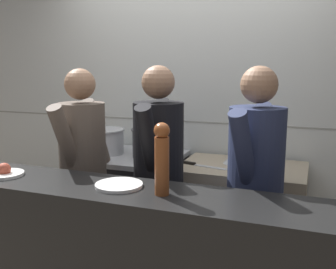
# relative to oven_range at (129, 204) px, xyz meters

# --- Properties ---
(wall_back_tiled) EXTENTS (8.00, 0.06, 2.60)m
(wall_back_tiled) POSITION_rel_oven_range_xyz_m (0.47, 0.40, 0.85)
(wall_back_tiled) COLOR silver
(wall_back_tiled) RESTS_ON ground_plane
(oven_range) EXTENTS (0.89, 0.71, 0.89)m
(oven_range) POSITION_rel_oven_range_xyz_m (0.00, 0.00, 0.00)
(oven_range) COLOR #232326
(oven_range) RESTS_ON ground_plane
(prep_counter) EXTENTS (0.95, 0.65, 0.88)m
(prep_counter) POSITION_rel_oven_range_xyz_m (0.98, -0.00, -0.01)
(prep_counter) COLOR gray
(prep_counter) RESTS_ON ground_plane
(stock_pot) EXTENTS (0.35, 0.35, 0.21)m
(stock_pot) POSITION_rel_oven_range_xyz_m (-0.21, -0.02, 0.56)
(stock_pot) COLOR #B7BABF
(stock_pot) RESTS_ON oven_range
(sauce_pot) EXTENTS (0.34, 0.34, 0.24)m
(sauce_pot) POSITION_rel_oven_range_xyz_m (0.22, -0.01, 0.57)
(sauce_pot) COLOR #2D2D33
(sauce_pot) RESTS_ON oven_range
(mixing_bowl_steel) EXTENTS (0.23, 0.23, 0.11)m
(mixing_bowl_steel) POSITION_rel_oven_range_xyz_m (0.93, 0.07, 0.49)
(mixing_bowl_steel) COLOR #B7BABF
(mixing_bowl_steel) RESTS_ON prep_counter
(chefs_knife) EXTENTS (0.37, 0.10, 0.02)m
(chefs_knife) POSITION_rel_oven_range_xyz_m (0.67, -0.11, 0.44)
(chefs_knife) COLOR #B7BABF
(chefs_knife) RESTS_ON prep_counter
(plated_dish_main) EXTENTS (0.23, 0.23, 0.08)m
(plated_dish_main) POSITION_rel_oven_range_xyz_m (-0.26, -1.15, 0.56)
(plated_dish_main) COLOR white
(plated_dish_main) RESTS_ON pass_counter
(plated_dish_appetiser) EXTENTS (0.26, 0.26, 0.02)m
(plated_dish_appetiser) POSITION_rel_oven_range_xyz_m (0.49, -1.10, 0.55)
(plated_dish_appetiser) COLOR white
(plated_dish_appetiser) RESTS_ON pass_counter
(pepper_mill) EXTENTS (0.08, 0.08, 0.38)m
(pepper_mill) POSITION_rel_oven_range_xyz_m (0.76, -1.14, 0.74)
(pepper_mill) COLOR brown
(pepper_mill) RESTS_ON pass_counter
(chef_head_cook) EXTENTS (0.34, 0.71, 1.63)m
(chef_head_cook) POSITION_rel_oven_range_xyz_m (-0.05, -0.62, 0.46)
(chef_head_cook) COLOR black
(chef_head_cook) RESTS_ON ground_plane
(chef_sous) EXTENTS (0.36, 0.72, 1.65)m
(chef_sous) POSITION_rel_oven_range_xyz_m (0.52, -0.57, 0.47)
(chef_sous) COLOR black
(chef_sous) RESTS_ON ground_plane
(chef_line) EXTENTS (0.40, 0.72, 1.65)m
(chef_line) POSITION_rel_oven_range_xyz_m (1.17, -0.63, 0.47)
(chef_line) COLOR black
(chef_line) RESTS_ON ground_plane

